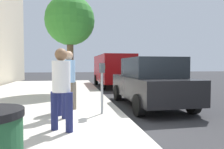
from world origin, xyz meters
name	(u,v)px	position (x,y,z in m)	size (l,w,h in m)	color
ground_plane	(134,129)	(0.00, 0.00, 0.00)	(80.00, 80.00, 0.00)	#2B2B2D
parking_meter	(102,77)	(1.06, 0.62, 1.17)	(0.36, 0.12, 1.41)	gray
pedestrian_at_meter	(61,79)	(0.88, 1.71, 1.14)	(0.48, 0.37, 1.70)	#191E4C
pedestrian_bystander	(61,83)	(-0.31, 1.65, 1.14)	(0.37, 0.46, 1.70)	#191E4C
parking_officer	(69,75)	(1.67, 1.53, 1.20)	(0.40, 0.44, 1.78)	#726656
parked_sedan_near	(150,82)	(2.51, -1.35, 0.89)	(4.41, 1.99, 1.77)	black
parked_van_far	(113,69)	(9.60, -1.35, 1.26)	(5.22, 2.16, 2.18)	maroon
street_tree	(70,21)	(5.93, 1.51, 3.67)	(2.44, 2.44, 4.78)	brown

